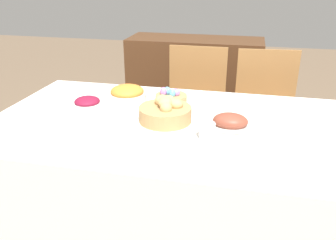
{
  "coord_description": "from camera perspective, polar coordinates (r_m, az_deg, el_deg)",
  "views": [
    {
      "loc": [
        0.32,
        -1.56,
        1.47
      ],
      "look_at": [
        -0.02,
        -0.08,
        0.82
      ],
      "focal_mm": 38.0,
      "sensor_mm": 36.0,
      "label": 1
    }
  ],
  "objects": [
    {
      "name": "spoon",
      "position": [
        1.43,
        2.22,
        -5.68
      ],
      "size": [
        0.01,
        0.19,
        0.0
      ],
      "rotation": [
        0.0,
        0.0,
        -0.01
      ],
      "color": "silver",
      "rests_on": "dining_table"
    },
    {
      "name": "knife",
      "position": [
        1.43,
        1.03,
        -5.56
      ],
      "size": [
        0.01,
        0.19,
        0.0
      ],
      "rotation": [
        0.0,
        0.0,
        0.01
      ],
      "color": "silver",
      "rests_on": "dining_table"
    },
    {
      "name": "dining_table",
      "position": [
        1.92,
        1.15,
        -11.03
      ],
      "size": [
        1.84,
        1.03,
        0.78
      ],
      "color": "white",
      "rests_on": "ground"
    },
    {
      "name": "chair_far_center",
      "position": [
        2.6,
        4.22,
        1.58
      ],
      "size": [
        0.42,
        0.42,
        0.96
      ],
      "rotation": [
        0.0,
        0.0,
        0.0
      ],
      "color": "olive",
      "rests_on": "ground"
    },
    {
      "name": "chair_far_right",
      "position": [
        2.58,
        15.27,
        0.62
      ],
      "size": [
        0.46,
        0.46,
        0.96
      ],
      "rotation": [
        0.0,
        0.0,
        0.09
      ],
      "color": "olive",
      "rests_on": "ground"
    },
    {
      "name": "beet_salad_bowl",
      "position": [
        1.86,
        -12.79,
        2.2
      ],
      "size": [
        0.15,
        0.15,
        0.09
      ],
      "color": "silver",
      "rests_on": "dining_table"
    },
    {
      "name": "sideboard",
      "position": [
        3.29,
        4.2,
        5.07
      ],
      "size": [
        1.17,
        0.44,
        0.91
      ],
      "color": "#4C2D19",
      "rests_on": "ground"
    },
    {
      "name": "carrot_bowl",
      "position": [
        1.96,
        -6.53,
        3.93
      ],
      "size": [
        0.21,
        0.21,
        0.11
      ],
      "color": "silver",
      "rests_on": "dining_table"
    },
    {
      "name": "dinner_plate",
      "position": [
        1.47,
        -4.84,
        -4.81
      ],
      "size": [
        0.26,
        0.26,
        0.01
      ],
      "color": "silver",
      "rests_on": "dining_table"
    },
    {
      "name": "drinking_cup",
      "position": [
        1.56,
        6.29,
        -1.77
      ],
      "size": [
        0.07,
        0.07,
        0.07
      ],
      "color": "silver",
      "rests_on": "dining_table"
    },
    {
      "name": "fork",
      "position": [
        1.52,
        -10.36,
        -4.23
      ],
      "size": [
        0.01,
        0.19,
        0.0
      ],
      "rotation": [
        0.0,
        0.0,
        0.01
      ],
      "color": "silver",
      "rests_on": "dining_table"
    },
    {
      "name": "butter_dish",
      "position": [
        1.72,
        -11.48,
        -0.44
      ],
      "size": [
        0.13,
        0.08,
        0.03
      ],
      "color": "silver",
      "rests_on": "dining_table"
    },
    {
      "name": "egg_basket",
      "position": [
        2.01,
        0.46,
        3.82
      ],
      "size": [
        0.18,
        0.18,
        0.08
      ],
      "color": "#AD8451",
      "rests_on": "dining_table"
    },
    {
      "name": "ham_platter",
      "position": [
        1.7,
        9.96,
        -0.32
      ],
      "size": [
        0.25,
        0.18,
        0.07
      ],
      "color": "silver",
      "rests_on": "dining_table"
    },
    {
      "name": "bread_basket",
      "position": [
        1.73,
        -0.36,
        1.46
      ],
      "size": [
        0.26,
        0.26,
        0.12
      ],
      "color": "#AD8451",
      "rests_on": "dining_table"
    }
  ]
}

